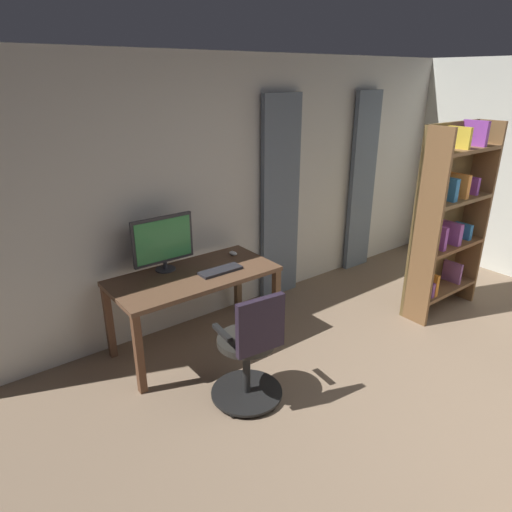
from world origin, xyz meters
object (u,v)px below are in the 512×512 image
at_px(office_chair, 250,352).
at_px(computer_mouse, 233,253).
at_px(computer_keyboard, 221,270).
at_px(computer_monitor, 163,241).
at_px(desk, 194,283).
at_px(bookshelf, 447,219).

distance_m(office_chair, computer_mouse, 1.27).
distance_m(computer_keyboard, computer_mouse, 0.41).
height_order(office_chair, computer_monitor, computer_monitor).
bearing_deg(computer_mouse, computer_keyboard, 39.46).
bearing_deg(computer_monitor, desk, 123.29).
bearing_deg(computer_mouse, bookshelf, 151.04).
distance_m(desk, office_chair, 0.95).
height_order(desk, computer_keyboard, computer_keyboard).
bearing_deg(office_chair, bookshelf, 6.51).
bearing_deg(computer_monitor, computer_keyboard, 137.21).
distance_m(office_chair, computer_keyboard, 0.92).
height_order(computer_keyboard, computer_mouse, computer_mouse).
relative_size(desk, office_chair, 1.54).
xyz_separation_m(desk, computer_monitor, (0.15, -0.23, 0.36)).
bearing_deg(bookshelf, computer_monitor, -23.62).
distance_m(computer_monitor, computer_mouse, 0.73).
relative_size(computer_mouse, bookshelf, 0.05).
xyz_separation_m(office_chair, bookshelf, (-2.51, -0.02, 0.55)).
relative_size(computer_keyboard, computer_mouse, 3.95).
bearing_deg(desk, computer_keyboard, 153.68).
relative_size(office_chair, computer_keyboard, 2.40).
relative_size(computer_monitor, bookshelf, 0.29).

